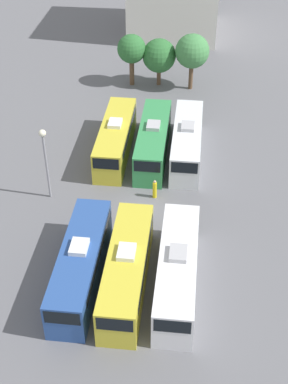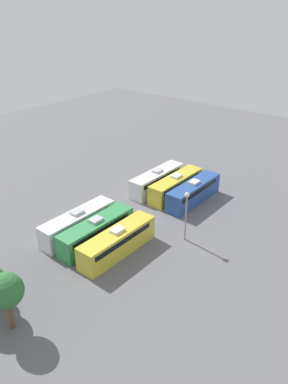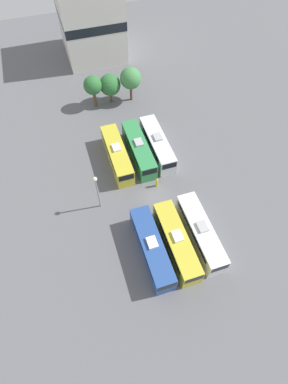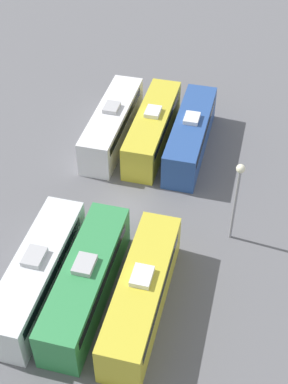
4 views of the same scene
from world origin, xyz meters
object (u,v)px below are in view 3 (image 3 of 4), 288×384
Objects in this scene: bus_5 at (157,144)px; depot_building at (90,18)px; bus_1 at (176,241)px; tree_2 at (131,78)px; bus_4 at (139,149)px; tree_1 at (110,85)px; bus_3 at (117,154)px; tree_0 at (93,86)px; bus_2 at (200,232)px; worker_person at (157,183)px; bus_0 at (152,248)px; light_pole at (97,187)px.

depot_building is (-3.38, 32.24, 5.59)m from bus_5.
tree_2 is (3.15, 31.15, 2.86)m from bus_1.
depot_building reaches higher than bus_1.
bus_4 is 15.08m from tree_1.
bus_3 is (-3.39, 16.86, 0.00)m from bus_1.
tree_1 is (3.14, 0.30, -0.75)m from tree_0.
worker_person is at bearing 104.13° from bus_2.
tree_1 is at bearing 94.15° from worker_person.
bus_1 is 31.81m from tree_0.
tree_0 is at bearing 90.80° from bus_0.
tree_2 is at bearing -9.51° from tree_1.
bus_0 and bus_5 have the same top height.
bus_3 is 1.69× the size of tree_2.
depot_building reaches higher than worker_person.
bus_0 is 1.00× the size of bus_5.
light_pole is (-11.33, -7.68, 2.95)m from bus_5.
tree_1 is at bearing -91.91° from depot_building.
light_pole reaches higher than tree_0.
bus_1 is 1.99× the size of tree_1.
bus_3 is 6.21× the size of worker_person.
bus_2 is 10.34m from worker_person.
bus_4 is 1.99× the size of tree_1.
bus_4 is at bearing 89.34° from bus_1.
tree_2 is at bearing 65.40° from bus_3.
depot_building is at bearing 78.73° from light_pole.
bus_5 is 0.76× the size of depot_building.
bus_3 is at bearing 123.43° from worker_person.
tree_0 is at bearing 105.01° from bus_4.
light_pole is (-4.67, 9.21, 2.95)m from bus_0.
bus_0 is 1.82× the size of tree_0.
tree_2 is at bearing -80.10° from depot_building.
bus_5 is at bearing 68.47° from bus_0.
bus_1 is 12.63m from light_pole.
tree_2 is (6.88, -0.33, 0.21)m from tree_0.
light_pole reaches higher than bus_3.
bus_1 is 1.82× the size of tree_0.
worker_person is 9.75m from light_pole.
tree_2 is at bearing 62.98° from light_pole.
bus_2 is 31.84m from tree_1.
tree_1 is 17.88m from depot_building.
bus_1 is at bearing -95.41° from worker_person.
worker_person is 0.12× the size of depot_building.
bus_4 is 1.00× the size of bus_5.
tree_0 reaches higher than bus_5.
bus_1 and bus_5 have the same top height.
tree_2 reaches higher than bus_1.
bus_1 and bus_2 have the same top height.
bus_1 is 6.21× the size of worker_person.
bus_2 is at bearing -38.44° from light_pole.
worker_person is at bearing 67.15° from bus_0.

